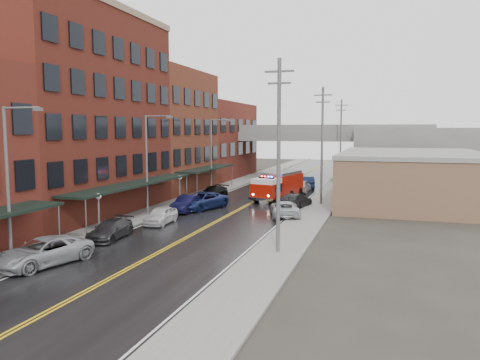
% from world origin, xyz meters
% --- Properties ---
extents(road, '(11.00, 160.00, 0.02)m').
position_xyz_m(road, '(0.00, 30.00, 0.01)').
color(road, black).
rests_on(road, ground).
extents(sidewalk_left, '(3.00, 160.00, 0.15)m').
position_xyz_m(sidewalk_left, '(-7.30, 30.00, 0.07)').
color(sidewalk_left, slate).
rests_on(sidewalk_left, ground).
extents(sidewalk_right, '(3.00, 160.00, 0.15)m').
position_xyz_m(sidewalk_right, '(7.30, 30.00, 0.07)').
color(sidewalk_right, slate).
rests_on(sidewalk_right, ground).
extents(curb_left, '(0.30, 160.00, 0.15)m').
position_xyz_m(curb_left, '(-5.65, 30.00, 0.07)').
color(curb_left, gray).
rests_on(curb_left, ground).
extents(curb_right, '(0.30, 160.00, 0.15)m').
position_xyz_m(curb_right, '(5.65, 30.00, 0.07)').
color(curb_right, gray).
rests_on(curb_right, ground).
extents(brick_building_b, '(9.00, 20.00, 18.00)m').
position_xyz_m(brick_building_b, '(-13.30, 23.00, 9.00)').
color(brick_building_b, '#541A16').
rests_on(brick_building_b, ground).
extents(brick_building_c, '(9.00, 15.00, 15.00)m').
position_xyz_m(brick_building_c, '(-13.30, 40.50, 7.50)').
color(brick_building_c, brown).
rests_on(brick_building_c, ground).
extents(brick_building_far, '(9.00, 20.00, 12.00)m').
position_xyz_m(brick_building_far, '(-13.30, 58.00, 6.00)').
color(brick_building_far, '#5E2118').
rests_on(brick_building_far, ground).
extents(tan_building, '(14.00, 22.00, 5.00)m').
position_xyz_m(tan_building, '(16.00, 40.00, 2.50)').
color(tan_building, brown).
rests_on(tan_building, ground).
extents(right_far_block, '(18.00, 30.00, 8.00)m').
position_xyz_m(right_far_block, '(18.00, 70.00, 4.00)').
color(right_far_block, slate).
rests_on(right_far_block, ground).
extents(awning_1, '(2.60, 18.00, 3.09)m').
position_xyz_m(awning_1, '(-7.49, 23.00, 2.99)').
color(awning_1, black).
rests_on(awning_1, ground).
extents(awning_2, '(2.60, 13.00, 3.09)m').
position_xyz_m(awning_2, '(-7.49, 40.50, 2.99)').
color(awning_2, black).
rests_on(awning_2, ground).
extents(globe_lamp_1, '(0.44, 0.44, 3.12)m').
position_xyz_m(globe_lamp_1, '(-6.40, 16.00, 2.31)').
color(globe_lamp_1, '#59595B').
rests_on(globe_lamp_1, ground).
extents(globe_lamp_2, '(0.44, 0.44, 3.12)m').
position_xyz_m(globe_lamp_2, '(-6.40, 30.00, 2.31)').
color(globe_lamp_2, '#59595B').
rests_on(globe_lamp_2, ground).
extents(street_lamp_0, '(2.64, 0.22, 9.00)m').
position_xyz_m(street_lamp_0, '(-6.55, 8.00, 5.19)').
color(street_lamp_0, '#59595B').
rests_on(street_lamp_0, ground).
extents(street_lamp_1, '(2.64, 0.22, 9.00)m').
position_xyz_m(street_lamp_1, '(-6.55, 24.00, 5.19)').
color(street_lamp_1, '#59595B').
rests_on(street_lamp_1, ground).
extents(street_lamp_2, '(2.64, 0.22, 9.00)m').
position_xyz_m(street_lamp_2, '(-6.55, 40.00, 5.19)').
color(street_lamp_2, '#59595B').
rests_on(street_lamp_2, ground).
extents(utility_pole_0, '(1.80, 0.24, 12.00)m').
position_xyz_m(utility_pole_0, '(7.20, 15.00, 6.31)').
color(utility_pole_0, '#59595B').
rests_on(utility_pole_0, ground).
extents(utility_pole_1, '(1.80, 0.24, 12.00)m').
position_xyz_m(utility_pole_1, '(7.20, 35.00, 6.31)').
color(utility_pole_1, '#59595B').
rests_on(utility_pole_1, ground).
extents(utility_pole_2, '(1.80, 0.24, 12.00)m').
position_xyz_m(utility_pole_2, '(7.20, 55.00, 6.31)').
color(utility_pole_2, '#59595B').
rests_on(utility_pole_2, ground).
extents(overpass, '(40.00, 10.00, 7.50)m').
position_xyz_m(overpass, '(0.00, 62.00, 5.99)').
color(overpass, slate).
rests_on(overpass, ground).
extents(fire_truck, '(4.72, 8.69, 3.03)m').
position_xyz_m(fire_truck, '(2.11, 37.34, 1.64)').
color(fire_truck, '#A21307').
rests_on(fire_truck, ground).
extents(parked_car_left_2, '(4.03, 6.13, 1.57)m').
position_xyz_m(parked_car_left_2, '(-5.00, 8.48, 0.78)').
color(parked_car_left_2, '#999BA0').
rests_on(parked_car_left_2, ground).
extents(parked_car_left_3, '(2.30, 4.78, 1.34)m').
position_xyz_m(parked_car_left_3, '(-5.00, 15.28, 0.67)').
color(parked_car_left_3, '#272729').
rests_on(parked_car_left_3, ground).
extents(parked_car_left_4, '(1.90, 4.28, 1.43)m').
position_xyz_m(parked_car_left_4, '(-4.08, 21.20, 0.71)').
color(parked_car_left_4, silver).
rests_on(parked_car_left_4, ground).
extents(parked_car_left_5, '(1.65, 4.65, 1.53)m').
position_xyz_m(parked_car_left_5, '(-4.37, 27.20, 0.76)').
color(parked_car_left_5, black).
rests_on(parked_car_left_5, ground).
extents(parked_car_left_6, '(4.52, 6.53, 1.66)m').
position_xyz_m(parked_car_left_6, '(-3.60, 28.80, 0.83)').
color(parked_car_left_6, navy).
rests_on(parked_car_left_6, ground).
extents(parked_car_left_7, '(2.55, 5.05, 1.41)m').
position_xyz_m(parked_car_left_7, '(-5.00, 35.81, 0.70)').
color(parked_car_left_7, black).
rests_on(parked_car_left_7, ground).
extents(parked_car_right_0, '(3.72, 5.61, 1.43)m').
position_xyz_m(parked_car_right_0, '(5.00, 27.46, 0.72)').
color(parked_car_right_0, '#AEB1B6').
rests_on(parked_car_right_0, ground).
extents(parked_car_right_1, '(3.02, 5.47, 1.50)m').
position_xyz_m(parked_car_right_1, '(5.00, 32.36, 0.75)').
color(parked_car_right_1, '#232325').
rests_on(parked_car_right_1, ground).
extents(parked_car_right_2, '(1.94, 4.80, 1.63)m').
position_xyz_m(parked_car_right_2, '(3.60, 43.79, 0.82)').
color(parked_car_right_2, '#B4B4B4').
rests_on(parked_car_right_2, ground).
extents(parked_car_right_3, '(2.85, 5.30, 1.66)m').
position_xyz_m(parked_car_right_3, '(3.60, 47.90, 0.83)').
color(parked_car_right_3, '#0E1934').
rests_on(parked_car_right_3, ground).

